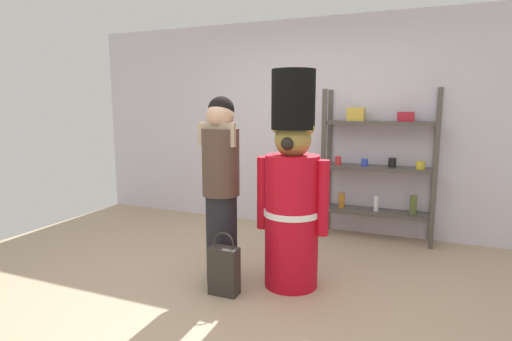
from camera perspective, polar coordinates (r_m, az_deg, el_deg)
ground_plane at (r=3.53m, az=-1.42°, el=-17.00°), size 6.40×6.40×0.00m
back_wall at (r=5.26m, az=8.46°, el=6.17°), size 6.40×0.12×2.60m
merchandise_shelf at (r=4.95m, az=16.49°, el=0.90°), size 1.26×0.35×1.73m
teddy_bear_guard at (r=3.49m, az=5.00°, el=-3.04°), size 0.63×0.47×1.84m
person_shopper at (r=3.60m, az=-4.85°, el=-1.91°), size 0.34×0.32×1.63m
shopping_bag at (r=3.50m, az=-4.44°, el=-13.56°), size 0.24×0.13×0.53m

